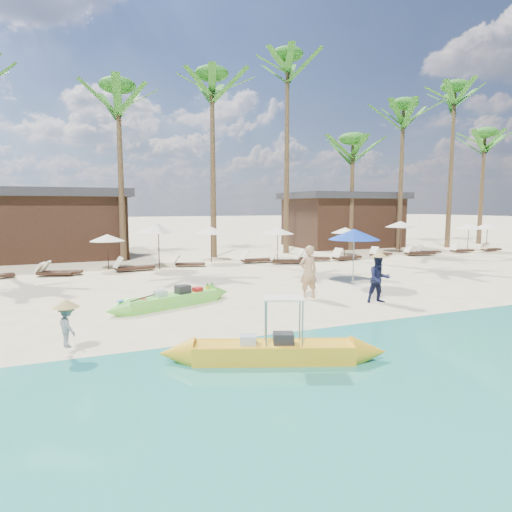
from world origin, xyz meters
name	(u,v)px	position (x,y,z in m)	size (l,w,h in m)	color
ground	(275,309)	(0.00, 0.00, 0.00)	(240.00, 240.00, 0.00)	#F4E9B4
wet_sand_strip	(374,361)	(0.00, -5.00, 0.00)	(240.00, 4.50, 0.01)	tan
green_canoe	(172,300)	(-2.95, 1.56, 0.22)	(4.87, 2.05, 0.65)	#6EE947
yellow_canoe	(273,352)	(-1.98, -4.23, 0.23)	(5.10, 2.21, 1.38)	yellow
tourist	(308,272)	(1.75, 0.98, 0.94)	(0.68, 0.45, 1.88)	tan
vendor_green	(379,279)	(3.61, -0.52, 0.81)	(0.79, 0.61, 1.62)	#15193A
vendor_yellow	(67,326)	(-5.97, -2.16, 0.65)	(0.61, 0.35, 0.95)	gray
blue_umbrella	(354,234)	(4.73, 2.56, 2.10)	(2.16, 2.16, 2.32)	#99999E
resort_parasol_4	(107,238)	(-4.41, 10.89, 1.64)	(1.76, 1.76, 1.82)	#331E14
lounger_4_left	(53,272)	(-6.93, 9.65, 0.19)	(1.75, 1.04, 0.57)	#331E14
lounger_4_right	(60,271)	(-6.63, 9.83, 0.20)	(1.87, 0.96, 0.61)	#331E14
resort_parasol_5	(158,228)	(-1.94, 10.18, 2.11)	(2.28, 2.28, 2.34)	#331E14
lounger_5_left	(132,267)	(-3.34, 9.82, 0.23)	(2.06, 0.92, 0.67)	#331E14
resort_parasol_6	(211,230)	(1.32, 11.75, 1.85)	(1.99, 1.99, 2.05)	#331E14
lounger_6_left	(188,263)	(-0.36, 10.42, 0.19)	(1.73, 0.99, 0.56)	#331E14
lounger_6_right	(255,259)	(3.56, 10.42, 0.23)	(1.99, 0.64, 0.67)	#331E14
resort_parasol_7	(278,231)	(5.03, 10.59, 1.80)	(1.94, 1.94, 2.00)	#331E14
lounger_7_left	(286,260)	(4.97, 9.37, 0.22)	(2.03, 1.18, 0.66)	#331E14
lounger_7_right	(312,257)	(6.97, 9.91, 0.22)	(2.00, 1.11, 0.65)	#331E14
resort_parasol_8	(345,230)	(10.22, 11.38, 1.68)	(1.81, 1.81, 1.87)	#331E14
lounger_8_left	(345,257)	(9.01, 9.48, 0.23)	(2.08, 0.99, 0.68)	#331E14
resort_parasol_9	(401,224)	(14.95, 11.65, 1.98)	(2.14, 2.14, 2.20)	#331E14
lounger_9_left	(380,254)	(12.15, 10.25, 0.20)	(1.83, 0.95, 0.59)	#331E14
lounger_9_right	(418,252)	(14.79, 9.72, 0.23)	(2.06, 0.95, 0.68)	#331E14
resort_parasol_10	(469,226)	(19.99, 10.42, 1.81)	(1.95, 1.95, 2.01)	#331E14
lounger_10_left	(427,251)	(16.19, 10.35, 0.19)	(1.73, 0.88, 0.56)	#331E14
lounger_10_right	(461,250)	(18.89, 10.00, 0.20)	(1.77, 0.56, 0.60)	#331E14
resort_parasol_11	(488,226)	(21.12, 9.83, 1.83)	(1.97, 1.97, 2.03)	#331E14
lounger_11_left	(490,249)	(21.59, 9.88, 0.19)	(1.68, 0.58, 0.56)	#331E14
palm_3	(118,112)	(-3.36, 14.27, 8.58)	(2.08, 2.08, 10.52)	brown
palm_4	(212,104)	(2.15, 14.01, 9.45)	(2.08, 2.08, 11.70)	brown
palm_5	(287,91)	(7.45, 14.38, 10.82)	(2.08, 2.08, 13.60)	brown
palm_6	(353,153)	(12.84, 14.52, 7.05)	(2.08, 2.08, 8.51)	brown
palm_7	(403,127)	(16.57, 13.68, 8.99)	(2.08, 2.08, 11.08)	brown
palm_8	(454,114)	(21.07, 13.33, 10.18)	(2.08, 2.08, 12.70)	brown
palm_9	(484,149)	(26.21, 14.81, 8.06)	(2.08, 2.08, 9.82)	brown
pavilion_west	(40,223)	(-8.00, 17.50, 2.19)	(10.80, 6.60, 4.30)	#331E14
pavilion_east	(342,219)	(14.00, 17.50, 2.20)	(8.80, 6.60, 4.30)	#331E14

